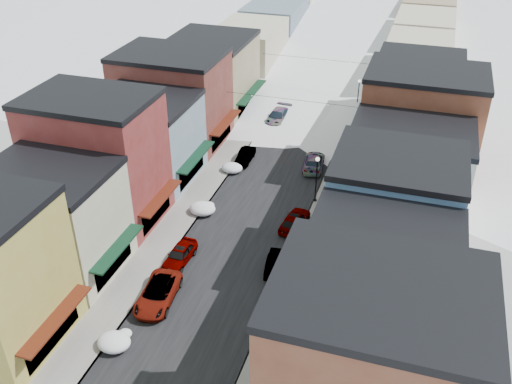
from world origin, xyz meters
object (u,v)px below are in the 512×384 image
Objects in this scene: streetlamp_near at (317,174)px; car_white_suv at (158,294)px; car_green_sedan at (276,263)px; trash_can at (281,277)px; car_silver_sedan at (180,254)px; car_dark_hatch at (245,156)px.

car_white_suv is at bearing -115.55° from streetlamp_near.
car_green_sedan is 4.58× the size of trash_can.
trash_can is at bearing 111.07° from car_green_sedan.
car_silver_sedan is 16.09m from streetlamp_near.
car_silver_sedan is 1.08× the size of car_dark_hatch.
trash_can is at bearing -90.00° from streetlamp_near.
car_silver_sedan is 0.89× the size of streetlamp_near.
car_dark_hatch is 0.82× the size of streetlamp_near.
car_silver_sedan is 8.35m from car_green_sedan.
car_green_sedan reaches higher than trash_can.
car_white_suv is at bearing 33.24° from car_green_sedan.
car_white_suv is 1.37× the size of car_dark_hatch.
car_silver_sedan reaches higher than trash_can.
car_dark_hatch is (-0.39, 19.16, -0.08)m from car_silver_sedan.
streetlamp_near is (9.50, -6.14, 2.61)m from car_dark_hatch.
car_white_suv reaches higher than car_green_sedan.
car_dark_hatch is 0.97× the size of car_green_sedan.
car_green_sedan is 0.85× the size of streetlamp_near.
streetlamp_near is (0.00, 13.20, 2.67)m from trash_can.
car_green_sedan reaches higher than car_dark_hatch.
car_silver_sedan is (-0.41, 5.18, -0.03)m from car_white_suv.
car_dark_hatch is 11.61m from streetlamp_near.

